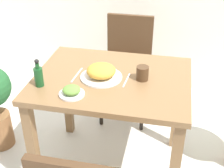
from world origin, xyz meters
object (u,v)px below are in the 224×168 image
food_plate (101,72)px  sauce_bottle (39,76)px  chair_far (127,62)px  drink_cup (142,73)px  side_plate (72,91)px

food_plate → sauce_bottle: size_ratio=1.49×
chair_far → drink_cup: 0.81m
drink_cup → sauce_bottle: 0.63m
drink_cup → chair_far: bearing=106.2°
side_plate → drink_cup: 0.46m
food_plate → sauce_bottle: bearing=-153.9°
chair_far → side_plate: bearing=-99.4°
side_plate → sauce_bottle: 0.24m
chair_far → side_plate: size_ratio=6.04×
side_plate → sauce_bottle: size_ratio=0.85×
chair_far → food_plate: size_ratio=3.42×
chair_far → sauce_bottle: bearing=-112.7°
drink_cup → sauce_bottle: sauce_bottle is taller
chair_far → sauce_bottle: sauce_bottle is taller
chair_far → sauce_bottle: 1.06m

